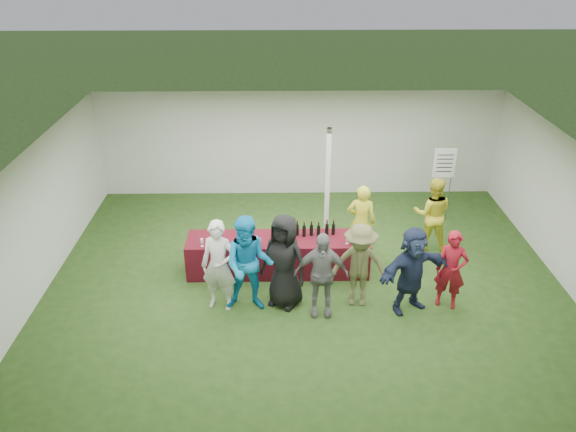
{
  "coord_description": "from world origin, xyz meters",
  "views": [
    {
      "loc": [
        -0.49,
        -9.36,
        6.23
      ],
      "look_at": [
        -0.33,
        0.25,
        1.25
      ],
      "focal_mm": 35.0,
      "sensor_mm": 36.0,
      "label": 1
    }
  ],
  "objects_px": {
    "staff_pourer": "(361,222)",
    "customer_2": "(284,261)",
    "customer_3": "(321,274)",
    "customer_0": "(219,266)",
    "staff_back": "(432,214)",
    "dump_bucket": "(358,240)",
    "serving_table": "(278,255)",
    "wine_list_sign": "(444,169)",
    "customer_5": "(412,270)",
    "customer_4": "(359,266)",
    "customer_1": "(249,265)",
    "customer_6": "(451,270)"
  },
  "relations": [
    {
      "from": "customer_3",
      "to": "customer_0",
      "type": "bearing_deg",
      "value": 175.27
    },
    {
      "from": "customer_0",
      "to": "customer_3",
      "type": "bearing_deg",
      "value": 7.02
    },
    {
      "from": "serving_table",
      "to": "staff_pourer",
      "type": "relative_size",
      "value": 2.22
    },
    {
      "from": "customer_2",
      "to": "customer_3",
      "type": "xyz_separation_m",
      "value": [
        0.64,
        -0.3,
        -0.09
      ]
    },
    {
      "from": "customer_1",
      "to": "customer_2",
      "type": "distance_m",
      "value": 0.64
    },
    {
      "from": "customer_4",
      "to": "customer_6",
      "type": "height_order",
      "value": "customer_4"
    },
    {
      "from": "serving_table",
      "to": "staff_pourer",
      "type": "bearing_deg",
      "value": 18.44
    },
    {
      "from": "customer_3",
      "to": "customer_4",
      "type": "distance_m",
      "value": 0.75
    },
    {
      "from": "staff_pourer",
      "to": "customer_1",
      "type": "bearing_deg",
      "value": 49.1
    },
    {
      "from": "wine_list_sign",
      "to": "dump_bucket",
      "type": "bearing_deg",
      "value": -133.05
    },
    {
      "from": "serving_table",
      "to": "customer_6",
      "type": "height_order",
      "value": "customer_6"
    },
    {
      "from": "staff_pourer",
      "to": "customer_0",
      "type": "relative_size",
      "value": 0.93
    },
    {
      "from": "staff_pourer",
      "to": "customer_2",
      "type": "height_order",
      "value": "customer_2"
    },
    {
      "from": "customer_2",
      "to": "customer_4",
      "type": "relative_size",
      "value": 1.1
    },
    {
      "from": "staff_back",
      "to": "customer_0",
      "type": "bearing_deg",
      "value": 35.65
    },
    {
      "from": "dump_bucket",
      "to": "staff_pourer",
      "type": "distance_m",
      "value": 0.81
    },
    {
      "from": "staff_back",
      "to": "customer_4",
      "type": "bearing_deg",
      "value": 58.31
    },
    {
      "from": "customer_4",
      "to": "staff_pourer",
      "type": "bearing_deg",
      "value": 88.52
    },
    {
      "from": "serving_table",
      "to": "customer_1",
      "type": "xyz_separation_m",
      "value": [
        -0.51,
        -1.22,
        0.55
      ]
    },
    {
      "from": "dump_bucket",
      "to": "customer_0",
      "type": "height_order",
      "value": "customer_0"
    },
    {
      "from": "customer_5",
      "to": "customer_1",
      "type": "bearing_deg",
      "value": 153.08
    },
    {
      "from": "customer_3",
      "to": "customer_5",
      "type": "xyz_separation_m",
      "value": [
        1.61,
        0.1,
        0.01
      ]
    },
    {
      "from": "wine_list_sign",
      "to": "customer_4",
      "type": "height_order",
      "value": "wine_list_sign"
    },
    {
      "from": "customer_0",
      "to": "customer_6",
      "type": "xyz_separation_m",
      "value": [
        4.15,
        -0.03,
        -0.11
      ]
    },
    {
      "from": "dump_bucket",
      "to": "staff_back",
      "type": "height_order",
      "value": "staff_back"
    },
    {
      "from": "staff_pourer",
      "to": "dump_bucket",
      "type": "bearing_deg",
      "value": 88.66
    },
    {
      "from": "customer_0",
      "to": "customer_5",
      "type": "xyz_separation_m",
      "value": [
        3.42,
        -0.13,
        -0.04
      ]
    },
    {
      "from": "customer_0",
      "to": "customer_4",
      "type": "distance_m",
      "value": 2.51
    },
    {
      "from": "dump_bucket",
      "to": "customer_5",
      "type": "height_order",
      "value": "customer_5"
    },
    {
      "from": "dump_bucket",
      "to": "customer_1",
      "type": "height_order",
      "value": "customer_1"
    },
    {
      "from": "serving_table",
      "to": "customer_3",
      "type": "bearing_deg",
      "value": -61.49
    },
    {
      "from": "customer_3",
      "to": "customer_5",
      "type": "bearing_deg",
      "value": 5.73
    },
    {
      "from": "customer_1",
      "to": "customer_4",
      "type": "xyz_separation_m",
      "value": [
        1.97,
        0.09,
        -0.1
      ]
    },
    {
      "from": "staff_pourer",
      "to": "customer_2",
      "type": "distance_m",
      "value": 2.31
    },
    {
      "from": "wine_list_sign",
      "to": "customer_5",
      "type": "xyz_separation_m",
      "value": [
        -1.42,
        -3.47,
        -0.49
      ]
    },
    {
      "from": "customer_4",
      "to": "customer_3",
      "type": "bearing_deg",
      "value": -152.21
    },
    {
      "from": "staff_pourer",
      "to": "staff_back",
      "type": "distance_m",
      "value": 1.58
    },
    {
      "from": "customer_6",
      "to": "customer_4",
      "type": "bearing_deg",
      "value": -164.09
    },
    {
      "from": "customer_4",
      "to": "customer_5",
      "type": "height_order",
      "value": "customer_5"
    },
    {
      "from": "staff_back",
      "to": "serving_table",
      "type": "bearing_deg",
      "value": 25.41
    },
    {
      "from": "dump_bucket",
      "to": "customer_0",
      "type": "bearing_deg",
      "value": -159.94
    },
    {
      "from": "staff_pourer",
      "to": "customer_3",
      "type": "distance_m",
      "value": 2.19
    },
    {
      "from": "staff_pourer",
      "to": "customer_1",
      "type": "height_order",
      "value": "customer_1"
    },
    {
      "from": "customer_1",
      "to": "customer_2",
      "type": "xyz_separation_m",
      "value": [
        0.62,
        0.13,
        -0.02
      ]
    },
    {
      "from": "dump_bucket",
      "to": "customer_2",
      "type": "bearing_deg",
      "value": -148.85
    },
    {
      "from": "customer_0",
      "to": "customer_1",
      "type": "bearing_deg",
      "value": 8.81
    },
    {
      "from": "staff_back",
      "to": "customer_1",
      "type": "height_order",
      "value": "customer_1"
    },
    {
      "from": "serving_table",
      "to": "wine_list_sign",
      "type": "distance_m",
      "value": 4.47
    },
    {
      "from": "customer_4",
      "to": "serving_table",
      "type": "bearing_deg",
      "value": 149.48
    },
    {
      "from": "staff_back",
      "to": "wine_list_sign",
      "type": "bearing_deg",
      "value": -102.26
    }
  ]
}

